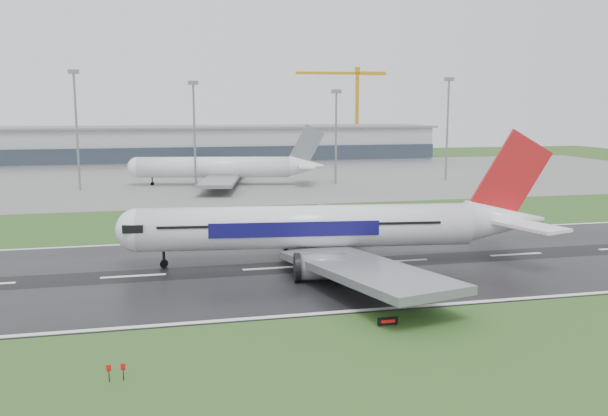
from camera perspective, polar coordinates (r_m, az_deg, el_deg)
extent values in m
plane|color=#284D1C|center=(93.10, -15.10, -5.99)|extent=(520.00, 520.00, 0.00)
cube|color=black|center=(93.09, -15.10, -5.96)|extent=(400.00, 45.00, 0.10)
cube|color=slate|center=(216.28, -13.89, 2.51)|extent=(400.00, 130.00, 0.08)
cube|color=#9699A1|center=(275.46, -13.76, 5.42)|extent=(240.00, 36.00, 15.00)
cylinder|color=gray|center=(191.44, -19.76, 6.36)|extent=(0.64, 0.64, 32.92)
cylinder|color=gray|center=(190.42, -9.82, 6.33)|extent=(0.64, 0.64, 30.13)
cylinder|color=gray|center=(197.56, 2.89, 6.21)|extent=(0.64, 0.64, 27.90)
cylinder|color=gray|center=(210.63, 12.77, 6.73)|extent=(0.64, 0.64, 31.93)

